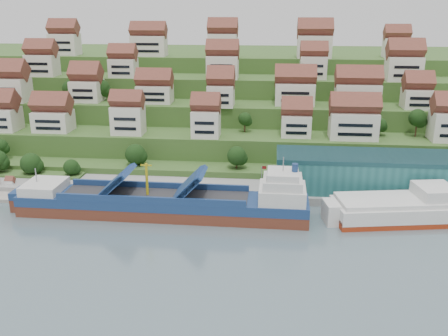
# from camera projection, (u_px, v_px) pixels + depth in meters

# --- Properties ---
(ground) EXTENTS (300.00, 300.00, 0.00)m
(ground) POSITION_uv_depth(u_px,v_px,m) (190.00, 214.00, 127.86)
(ground) COLOR slate
(ground) RESTS_ON ground
(quay) EXTENTS (180.00, 14.00, 2.20)m
(quay) POSITION_uv_depth(u_px,v_px,m) (269.00, 192.00, 139.80)
(quay) COLOR gray
(quay) RESTS_ON ground
(hillside) EXTENTS (260.00, 128.00, 31.00)m
(hillside) POSITION_uv_depth(u_px,v_px,m) (227.00, 100.00, 222.47)
(hillside) COLOR #2D4C1E
(hillside) RESTS_ON ground
(hillside_village) EXTENTS (161.39, 63.60, 29.10)m
(hillside_village) POSITION_uv_depth(u_px,v_px,m) (218.00, 83.00, 177.58)
(hillside_village) COLOR silver
(hillside_village) RESTS_ON ground
(hillside_trees) EXTENTS (145.65, 62.71, 29.53)m
(hillside_trees) POSITION_uv_depth(u_px,v_px,m) (158.00, 122.00, 163.13)
(hillside_trees) COLOR #193812
(hillside_trees) RESTS_ON ground
(warehouse) EXTENTS (60.00, 15.00, 10.00)m
(warehouse) POSITION_uv_depth(u_px,v_px,m) (386.00, 172.00, 136.76)
(warehouse) COLOR #256465
(warehouse) RESTS_ON quay
(flagpole) EXTENTS (1.28, 0.16, 8.00)m
(flagpole) POSITION_uv_depth(u_px,v_px,m) (262.00, 178.00, 133.45)
(flagpole) COLOR gray
(flagpole) RESTS_ON quay
(cargo_ship) EXTENTS (73.25, 12.07, 16.16)m
(cargo_ship) POSITION_uv_depth(u_px,v_px,m) (170.00, 204.00, 125.97)
(cargo_ship) COLOR #602C1D
(cargo_ship) RESTS_ON ground
(second_ship) EXTENTS (34.44, 17.66, 9.52)m
(second_ship) POSITION_uv_depth(u_px,v_px,m) (403.00, 209.00, 123.23)
(second_ship) COLOR maroon
(second_ship) RESTS_ON ground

